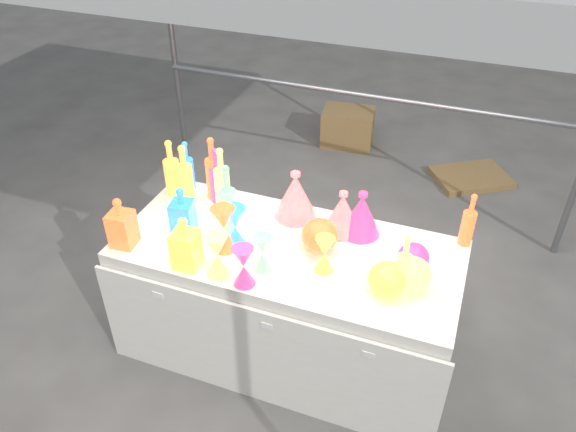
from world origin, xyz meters
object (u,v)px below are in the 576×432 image
(display_table, at_px, (287,300))
(lampshade_0, at_px, (342,212))
(bottle_0, at_px, (171,168))
(decanter_0, at_px, (185,242))
(hourglass_0, at_px, (224,229))
(cardboard_box_closed, at_px, (348,127))
(globe_0, at_px, (387,281))

(display_table, xyz_separation_m, lampshade_0, (0.22, 0.25, 0.50))
(bottle_0, bearing_deg, decanter_0, -54.48)
(bottle_0, distance_m, hourglass_0, 0.63)
(display_table, xyz_separation_m, hourglass_0, (-0.30, -0.11, 0.50))
(display_table, bearing_deg, decanter_0, -144.15)
(cardboard_box_closed, bearing_deg, bottle_0, -108.63)
(hourglass_0, relative_size, globe_0, 1.36)
(bottle_0, height_order, lampshade_0, bottle_0)
(cardboard_box_closed, height_order, globe_0, globe_0)
(cardboard_box_closed, bearing_deg, globe_0, -79.01)
(globe_0, bearing_deg, cardboard_box_closed, 108.52)
(display_table, bearing_deg, globe_0, -15.06)
(bottle_0, distance_m, globe_0, 1.43)
(hourglass_0, height_order, lampshade_0, hourglass_0)
(cardboard_box_closed, xyz_separation_m, hourglass_0, (0.05, -2.68, 0.70))
(cardboard_box_closed, relative_size, lampshade_0, 1.92)
(display_table, distance_m, cardboard_box_closed, 2.60)
(display_table, xyz_separation_m, globe_0, (0.55, -0.15, 0.45))
(cardboard_box_closed, height_order, lampshade_0, lampshade_0)
(bottle_0, distance_m, decanter_0, 0.68)
(bottle_0, bearing_deg, hourglass_0, -35.38)
(bottle_0, bearing_deg, display_table, -17.03)
(bottle_0, height_order, hourglass_0, bottle_0)
(bottle_0, xyz_separation_m, lampshade_0, (1.03, -0.00, -0.05))
(display_table, relative_size, decanter_0, 6.33)
(display_table, distance_m, hourglass_0, 0.60)
(bottle_0, distance_m, lampshade_0, 1.03)
(display_table, relative_size, cardboard_box_closed, 3.88)
(display_table, height_order, lampshade_0, lampshade_0)
(lampshade_0, bearing_deg, cardboard_box_closed, 119.81)
(decanter_0, distance_m, hourglass_0, 0.22)
(bottle_0, height_order, decanter_0, bottle_0)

